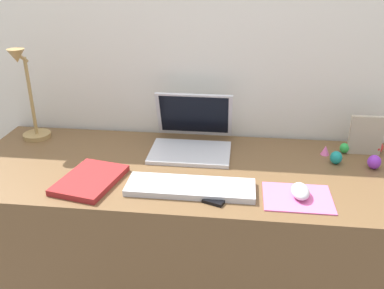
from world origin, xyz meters
name	(u,v)px	position (x,y,z in m)	size (l,w,h in m)	color
back_wall	(205,134)	(0.00, 0.34, 0.73)	(2.84, 0.05, 1.45)	silver
desk	(195,252)	(0.00, 0.00, 0.37)	(1.64, 0.60, 0.74)	brown
laptop	(192,135)	(-0.03, 0.17, 0.79)	(0.30, 0.28, 0.20)	silver
keyboard	(192,187)	(0.00, -0.15, 0.75)	(0.41, 0.13, 0.02)	silver
mousepad	(297,198)	(0.33, -0.16, 0.74)	(0.21, 0.17, 0.00)	pink
mouse	(300,191)	(0.34, -0.16, 0.76)	(0.06, 0.10, 0.03)	silver
cell_phone	(220,194)	(0.10, -0.18, 0.74)	(0.06, 0.13, 0.01)	black
desk_lamp	(28,97)	(-0.68, 0.17, 0.92)	(0.11, 0.14, 0.37)	#A5844C
notebook_pad	(90,180)	(-0.34, -0.14, 0.75)	(0.17, 0.24, 0.02)	maroon
picture_frame	(366,135)	(0.61, 0.19, 0.81)	(0.12, 0.02, 0.15)	#B2A58C
toy_figurine_green	(344,148)	(0.55, 0.19, 0.76)	(0.03, 0.03, 0.04)	green
toy_figurine_pink	(325,150)	(0.47, 0.17, 0.76)	(0.03, 0.03, 0.04)	pink
toy_figurine_red	(377,147)	(0.67, 0.20, 0.76)	(0.04, 0.04, 0.05)	red
toy_figurine_teal	(336,158)	(0.50, 0.09, 0.76)	(0.04, 0.04, 0.05)	teal
toy_figurine_purple	(374,162)	(0.62, 0.07, 0.77)	(0.05, 0.05, 0.05)	purple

